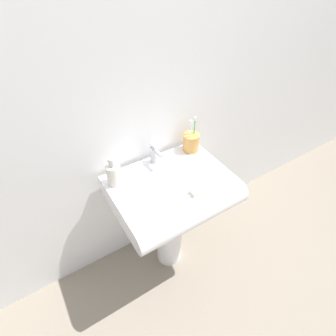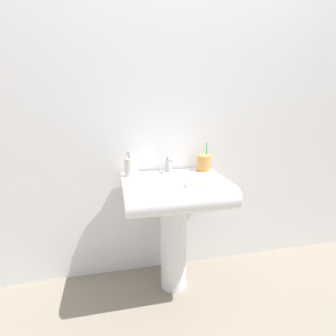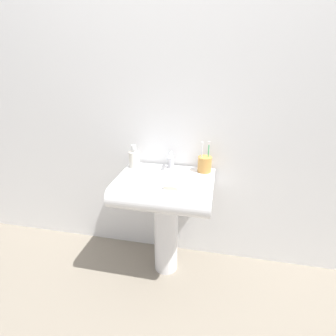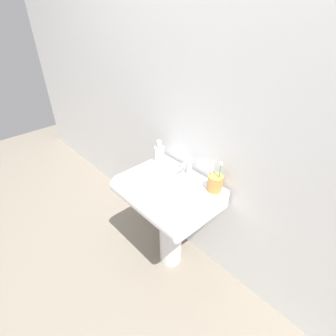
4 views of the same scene
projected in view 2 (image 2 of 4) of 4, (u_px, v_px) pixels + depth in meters
ground_plane at (173, 285)px, 1.69m from camera, size 6.00×6.00×0.00m
wall_back at (165, 92)px, 1.61m from camera, size 5.00×0.05×2.40m
sink_pedestal at (174, 244)px, 1.61m from camera, size 0.16×0.16×0.59m
sink_basin at (176, 192)px, 1.48m from camera, size 0.59×0.46×0.12m
faucet at (169, 164)px, 1.63m from camera, size 0.04×0.11×0.11m
toothbrush_cup at (203, 163)px, 1.67m from camera, size 0.09×0.09×0.20m
soap_bottle at (130, 166)px, 1.55m from camera, size 0.07×0.07×0.16m
bar_soap at (193, 184)px, 1.37m from camera, size 0.08×0.04×0.02m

